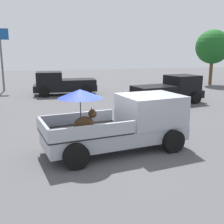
# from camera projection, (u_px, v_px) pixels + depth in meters

# --- Properties ---
(ground_plane) EXTENTS (80.00, 80.00, 0.00)m
(ground_plane) POSITION_uv_depth(u_px,v_px,m) (116.00, 150.00, 10.03)
(ground_plane) COLOR #4C4C4F
(pickup_truck_main) EXTENTS (5.31, 3.01, 2.28)m
(pickup_truck_main) POSITION_uv_depth(u_px,v_px,m) (126.00, 122.00, 9.96)
(pickup_truck_main) COLOR black
(pickup_truck_main) RESTS_ON ground
(pickup_truck_red) EXTENTS (4.84, 2.25, 1.80)m
(pickup_truck_red) POSITION_uv_depth(u_px,v_px,m) (62.00, 84.00, 21.89)
(pickup_truck_red) COLOR black
(pickup_truck_red) RESTS_ON ground
(pickup_truck_far) EXTENTS (5.07, 2.96, 1.80)m
(pickup_truck_far) POSITION_uv_depth(u_px,v_px,m) (170.00, 90.00, 18.58)
(pickup_truck_far) COLOR black
(pickup_truck_far) RESTS_ON ground
(motel_sign) EXTENTS (1.40, 0.16, 5.17)m
(motel_sign) POSITION_uv_depth(u_px,v_px,m) (1.00, 47.00, 23.36)
(motel_sign) COLOR #59595B
(motel_sign) RESTS_ON ground
(tree_by_lot) EXTENTS (3.28, 3.28, 5.36)m
(tree_by_lot) POSITION_uv_depth(u_px,v_px,m) (213.00, 47.00, 27.33)
(tree_by_lot) COLOR brown
(tree_by_lot) RESTS_ON ground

